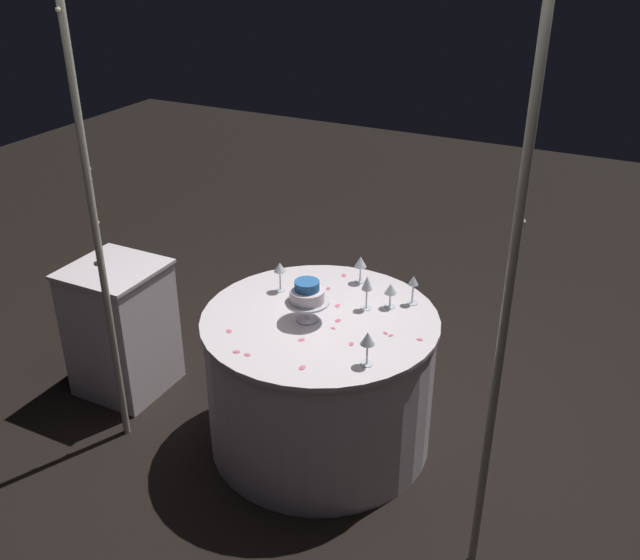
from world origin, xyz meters
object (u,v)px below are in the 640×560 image
object	(u,v)px
wine_glass_5	(367,285)
decorative_arch	(271,203)
wine_glass_0	(368,340)
wine_glass_4	(280,269)
main_table	(320,380)
side_table	(122,328)
tiered_cake	(307,295)
wine_glass_3	(413,283)
wine_glass_2	(390,290)
wine_glass_1	(360,263)

from	to	relation	value
wine_glass_5	decorative_arch	bearing A→B (deg)	74.96
wine_glass_0	wine_glass_4	world-z (taller)	wine_glass_0
main_table	side_table	size ratio (longest dim) A/B	1.51
decorative_arch	tiered_cake	distance (m)	0.73
wine_glass_0	wine_glass_3	distance (m)	0.62
main_table	wine_glass_3	world-z (taller)	wine_glass_3
wine_glass_4	main_table	bearing A→B (deg)	152.73
wine_glass_0	wine_glass_2	distance (m)	0.54
side_table	tiered_cake	world-z (taller)	tiered_cake
wine_glass_0	wine_glass_5	xyz separation A→B (m)	(0.21, -0.47, 0.01)
decorative_arch	wine_glass_5	size ratio (longest dim) A/B	12.87
wine_glass_0	wine_glass_3	size ratio (longest dim) A/B	1.05
wine_glass_2	tiered_cake	bearing A→B (deg)	44.25
tiered_cake	wine_glass_4	world-z (taller)	tiered_cake
main_table	wine_glass_2	bearing A→B (deg)	-136.35
decorative_arch	main_table	bearing A→B (deg)	-90.00
wine_glass_1	wine_glass_4	bearing A→B (deg)	39.33
wine_glass_0	main_table	bearing A→B (deg)	-36.39
main_table	tiered_cake	world-z (taller)	tiered_cake
decorative_arch	side_table	world-z (taller)	decorative_arch
tiered_cake	wine_glass_2	size ratio (longest dim) A/B	1.63
side_table	wine_glass_0	distance (m)	1.72
tiered_cake	wine_glass_3	bearing A→B (deg)	-135.50
decorative_arch	tiered_cake	size ratio (longest dim) A/B	10.77
tiered_cake	wine_glass_2	bearing A→B (deg)	-135.75
wine_glass_0	wine_glass_5	distance (m)	0.51
wine_glass_1	wine_glass_4	distance (m)	0.44
tiered_cake	wine_glass_0	size ratio (longest dim) A/B	1.31
main_table	wine_glass_2	world-z (taller)	wine_glass_2
tiered_cake	wine_glass_0	bearing A→B (deg)	151.72
wine_glass_5	tiered_cake	bearing A→B (deg)	48.29
side_table	wine_glass_4	distance (m)	1.09
wine_glass_2	wine_glass_3	size ratio (longest dim) A/B	0.84
decorative_arch	wine_glass_1	bearing A→B (deg)	-91.28
wine_glass_2	wine_glass_5	xyz separation A→B (m)	(0.10, 0.07, 0.04)
decorative_arch	wine_glass_3	distance (m)	1.07
main_table	wine_glass_4	bearing A→B (deg)	-27.27
wine_glass_2	wine_glass_4	distance (m)	0.60
side_table	wine_glass_3	world-z (taller)	wine_glass_3
wine_glass_0	wine_glass_1	world-z (taller)	wine_glass_0
main_table	wine_glass_1	world-z (taller)	wine_glass_1
wine_glass_1	wine_glass_2	distance (m)	0.31
main_table	wine_glass_3	xyz separation A→B (m)	(-0.36, -0.35, 0.50)
wine_glass_1	wine_glass_3	xyz separation A→B (m)	(-0.34, 0.10, 0.00)
wine_glass_2	wine_glass_3	world-z (taller)	wine_glass_3
side_table	wine_glass_0	world-z (taller)	wine_glass_0
wine_glass_2	main_table	bearing A→B (deg)	43.65
decorative_arch	wine_glass_0	bearing A→B (deg)	-156.68
side_table	wine_glass_1	xyz separation A→B (m)	(-1.28, -0.53, 0.48)
wine_glass_0	tiered_cake	bearing A→B (deg)	-28.28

